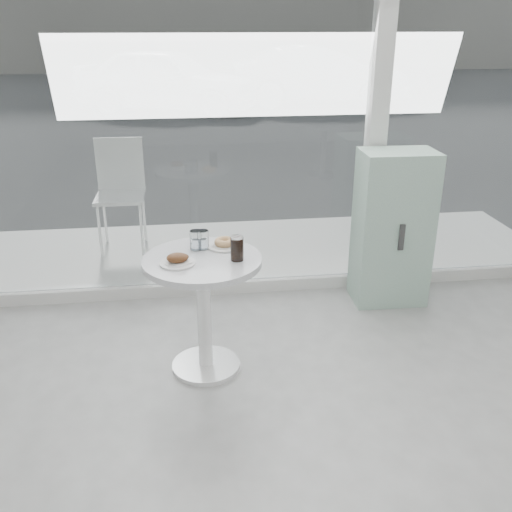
{
  "coord_description": "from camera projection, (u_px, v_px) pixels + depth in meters",
  "views": [
    {
      "loc": [
        -0.58,
        -1.25,
        2.09
      ],
      "look_at": [
        -0.2,
        1.7,
        0.85
      ],
      "focal_mm": 40.0,
      "sensor_mm": 36.0,
      "label": 1
    }
  ],
  "objects": [
    {
      "name": "storefront",
      "position": [
        270.0,
        76.0,
        4.12
      ],
      "size": [
        5.0,
        0.14,
        3.0
      ],
      "color": "white",
      "rests_on": "ground"
    },
    {
      "name": "main_table",
      "position": [
        203.0,
        291.0,
        3.49
      ],
      "size": [
        0.72,
        0.72,
        0.77
      ],
      "color": "white",
      "rests_on": "ground"
    },
    {
      "name": "patio_deck",
      "position": [
        248.0,
        251.0,
        5.49
      ],
      "size": [
        5.6,
        1.6,
        0.05
      ],
      "primitive_type": "cube",
      "color": "white",
      "rests_on": "ground"
    },
    {
      "name": "street",
      "position": [
        200.0,
        96.0,
        16.67
      ],
      "size": [
        40.0,
        24.0,
        0.0
      ],
      "primitive_type": "cube",
      "color": "#393939",
      "rests_on": "ground"
    },
    {
      "name": "mint_cabinet",
      "position": [
        392.0,
        228.0,
        4.38
      ],
      "size": [
        0.56,
        0.4,
        1.2
      ],
      "rotation": [
        0.0,
        0.0,
        -0.03
      ],
      "color": "#82A692",
      "rests_on": "ground"
    },
    {
      "name": "patio_chair",
      "position": [
        120.0,
        187.0,
        5.34
      ],
      "size": [
        0.45,
        0.45,
        1.02
      ],
      "rotation": [
        0.0,
        0.0,
        -0.01
      ],
      "color": "white",
      "rests_on": "patio_deck"
    },
    {
      "name": "car_white",
      "position": [
        167.0,
        79.0,
        13.64
      ],
      "size": [
        4.71,
        3.13,
        1.49
      ],
      "primitive_type": "imported",
      "rotation": [
        0.0,
        0.0,
        1.23
      ],
      "color": "white",
      "rests_on": "street"
    },
    {
      "name": "car_silver",
      "position": [
        318.0,
        76.0,
        14.62
      ],
      "size": [
        4.46,
        1.64,
        1.46
      ],
      "primitive_type": "imported",
      "rotation": [
        0.0,
        0.0,
        1.55
      ],
      "color": "#9A9CA1",
      "rests_on": "street"
    },
    {
      "name": "plate_fritter",
      "position": [
        178.0,
        260.0,
        3.31
      ],
      "size": [
        0.21,
        0.21,
        0.07
      ],
      "color": "silver",
      "rests_on": "main_table"
    },
    {
      "name": "plate_donut",
      "position": [
        225.0,
        244.0,
        3.57
      ],
      "size": [
        0.22,
        0.22,
        0.05
      ],
      "color": "silver",
      "rests_on": "main_table"
    },
    {
      "name": "water_tumbler_a",
      "position": [
        196.0,
        241.0,
        3.52
      ],
      "size": [
        0.07,
        0.07,
        0.12
      ],
      "color": "white",
      "rests_on": "main_table"
    },
    {
      "name": "water_tumbler_b",
      "position": [
        203.0,
        241.0,
        3.53
      ],
      "size": [
        0.07,
        0.07,
        0.12
      ],
      "color": "white",
      "rests_on": "main_table"
    },
    {
      "name": "cola_glass",
      "position": [
        237.0,
        249.0,
        3.35
      ],
      "size": [
        0.08,
        0.08,
        0.15
      ],
      "color": "white",
      "rests_on": "main_table"
    }
  ]
}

